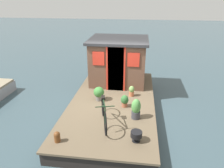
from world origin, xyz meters
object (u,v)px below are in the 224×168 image
at_px(mooring_bollard, 57,137).
at_px(houseboat_cabin, 118,60).
at_px(bicycle, 104,112).
at_px(potted_plant_ivy, 125,101).
at_px(charcoal_grill, 136,135).
at_px(potted_plant_thyme, 136,109).
at_px(potted_plant_succulent, 132,91).
at_px(potted_plant_lavender, 99,93).

bearing_deg(mooring_bollard, houseboat_cabin, -14.27).
relative_size(bicycle, potted_plant_ivy, 3.90).
height_order(potted_plant_ivy, charcoal_grill, potted_plant_ivy).
bearing_deg(houseboat_cabin, potted_plant_thyme, -163.96).
relative_size(bicycle, potted_plant_succulent, 4.08).
bearing_deg(potted_plant_lavender, mooring_bollard, 165.80).
bearing_deg(bicycle, potted_plant_succulent, -19.78).
xyz_separation_m(potted_plant_lavender, charcoal_grill, (-2.13, -1.37, -0.08)).
bearing_deg(potted_plant_succulent, potted_plant_thyme, -172.42).
relative_size(potted_plant_lavender, potted_plant_succulent, 1.26).
bearing_deg(bicycle, mooring_bollard, 132.96).
bearing_deg(potted_plant_thyme, charcoal_grill, -177.57).
distance_m(houseboat_cabin, potted_plant_ivy, 2.39).
xyz_separation_m(houseboat_cabin, mooring_bollard, (-4.30, 1.09, -0.77)).
height_order(potted_plant_succulent, mooring_bollard, potted_plant_succulent).
bearing_deg(potted_plant_ivy, houseboat_cabin, 11.32).
distance_m(potted_plant_lavender, mooring_bollard, 2.49).
xyz_separation_m(charcoal_grill, mooring_bollard, (-0.28, 1.98, -0.04)).
bearing_deg(potted_plant_succulent, mooring_bollard, 149.13).
relative_size(potted_plant_ivy, potted_plant_succulent, 1.05).
height_order(bicycle, charcoal_grill, bicycle).
height_order(houseboat_cabin, potted_plant_succulent, houseboat_cabin).
xyz_separation_m(potted_plant_lavender, potted_plant_succulent, (0.48, -1.12, -0.07)).
distance_m(bicycle, potted_plant_ivy, 1.21).
distance_m(bicycle, charcoal_grill, 1.18).
xyz_separation_m(bicycle, potted_plant_lavender, (1.45, 0.43, -0.10)).
relative_size(houseboat_cabin, potted_plant_ivy, 5.73).
bearing_deg(potted_plant_succulent, potted_plant_ivy, 167.39).
relative_size(potted_plant_succulent, charcoal_grill, 1.33).
relative_size(potted_plant_ivy, charcoal_grill, 1.40).
bearing_deg(potted_plant_ivy, mooring_bollard, 143.13).
bearing_deg(mooring_bollard, potted_plant_ivy, -36.87).
height_order(houseboat_cabin, potted_plant_ivy, houseboat_cabin).
bearing_deg(bicycle, potted_plant_ivy, -24.88).
xyz_separation_m(potted_plant_ivy, mooring_bollard, (-2.06, 1.54, -0.07)).
relative_size(potted_plant_thyme, mooring_bollard, 2.18).
bearing_deg(mooring_bollard, bicycle, -47.04).
height_order(potted_plant_succulent, charcoal_grill, potted_plant_succulent).
bearing_deg(potted_plant_ivy, potted_plant_succulent, -12.61).
distance_m(potted_plant_thyme, charcoal_grill, 1.12).
height_order(charcoal_grill, mooring_bollard, mooring_bollard).
height_order(bicycle, potted_plant_ivy, bicycle).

